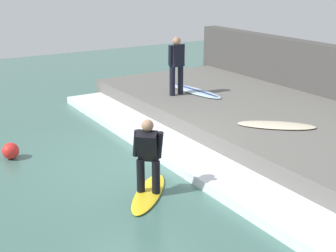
{
  "coord_description": "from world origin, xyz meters",
  "views": [
    {
      "loc": [
        -4.16,
        -8.01,
        3.85
      ],
      "look_at": [
        0.8,
        0.0,
        0.7
      ],
      "focal_mm": 50.0,
      "sensor_mm": 36.0,
      "label": 1
    }
  ],
  "objects_px": {
    "surfer_riding": "(148,153)",
    "surfer_waiting_near": "(177,63)",
    "surfboard_riding": "(149,193)",
    "surfboard_waiting_near": "(196,91)",
    "surfboard_spare": "(276,125)",
    "marker_buoy": "(11,151)"
  },
  "relations": [
    {
      "from": "surfboard_riding",
      "to": "marker_buoy",
      "type": "height_order",
      "value": "marker_buoy"
    },
    {
      "from": "surfboard_riding",
      "to": "marker_buoy",
      "type": "relative_size",
      "value": 4.27
    },
    {
      "from": "surfer_riding",
      "to": "marker_buoy",
      "type": "xyz_separation_m",
      "value": [
        -1.67,
        3.04,
        -0.64
      ]
    },
    {
      "from": "surfer_riding",
      "to": "marker_buoy",
      "type": "relative_size",
      "value": 3.82
    },
    {
      "from": "surfboard_spare",
      "to": "marker_buoy",
      "type": "relative_size",
      "value": 4.65
    },
    {
      "from": "marker_buoy",
      "to": "surfboard_waiting_near",
      "type": "bearing_deg",
      "value": 9.17
    },
    {
      "from": "surfer_waiting_near",
      "to": "surfer_riding",
      "type": "bearing_deg",
      "value": -128.39
    },
    {
      "from": "surfer_riding",
      "to": "marker_buoy",
      "type": "bearing_deg",
      "value": 118.84
    },
    {
      "from": "marker_buoy",
      "to": "surfer_waiting_near",
      "type": "bearing_deg",
      "value": 11.06
    },
    {
      "from": "surfboard_waiting_near",
      "to": "marker_buoy",
      "type": "relative_size",
      "value": 5.77
    },
    {
      "from": "surfer_waiting_near",
      "to": "surfboard_waiting_near",
      "type": "xyz_separation_m",
      "value": [
        0.62,
        -0.06,
        -0.87
      ]
    },
    {
      "from": "surfer_waiting_near",
      "to": "marker_buoy",
      "type": "distance_m",
      "value": 5.08
    },
    {
      "from": "surfboard_riding",
      "to": "surfboard_waiting_near",
      "type": "bearing_deg",
      "value": 46.07
    },
    {
      "from": "surfer_riding",
      "to": "surfboard_spare",
      "type": "bearing_deg",
      "value": 7.3
    },
    {
      "from": "surfboard_riding",
      "to": "surfboard_spare",
      "type": "relative_size",
      "value": 0.92
    },
    {
      "from": "surfer_riding",
      "to": "surfboard_spare",
      "type": "distance_m",
      "value": 3.56
    },
    {
      "from": "surfer_riding",
      "to": "surfer_waiting_near",
      "type": "bearing_deg",
      "value": 51.61
    },
    {
      "from": "surfboard_waiting_near",
      "to": "surfboard_spare",
      "type": "bearing_deg",
      "value": -94.04
    },
    {
      "from": "surfer_riding",
      "to": "surfboard_riding",
      "type": "bearing_deg",
      "value": 75.96
    },
    {
      "from": "surfer_waiting_near",
      "to": "surfboard_waiting_near",
      "type": "relative_size",
      "value": 0.78
    },
    {
      "from": "marker_buoy",
      "to": "surfboard_spare",
      "type": "bearing_deg",
      "value": -26.43
    },
    {
      "from": "surfboard_riding",
      "to": "surfer_riding",
      "type": "height_order",
      "value": "surfer_riding"
    }
  ]
}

